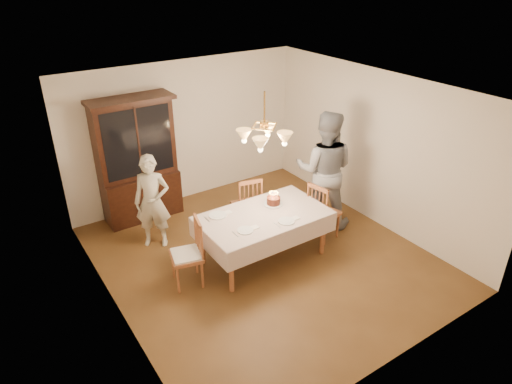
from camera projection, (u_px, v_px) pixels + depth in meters
ground at (263, 257)px, 7.07m from camera, size 5.00×5.00×0.00m
room_shell at (264, 164)px, 6.34m from camera, size 5.00×5.00×5.00m
dining_table at (263, 219)px, 6.76m from camera, size 1.90×1.10×0.76m
china_hutch at (137, 162)px, 7.74m from camera, size 1.38×0.54×2.16m
chair_far_side at (247, 206)px, 7.60m from camera, size 0.52×0.50×1.00m
chair_left_end at (187, 256)px, 6.32m from camera, size 0.51×0.53×1.00m
chair_right_end at (323, 214)px, 7.38m from camera, size 0.49×0.51×1.00m
elderly_woman at (152, 202)px, 7.06m from camera, size 0.67×0.61×1.53m
adult_in_grey at (324, 170)px, 7.54m from camera, size 1.23×1.23×2.01m
birthday_cake at (273, 201)px, 6.97m from camera, size 0.30×0.30×0.21m
place_setting_near_left at (246, 230)px, 6.33m from camera, size 0.38×0.23×0.02m
place_setting_near_right at (287, 221)px, 6.55m from camera, size 0.39×0.24×0.02m
place_setting_far_left at (218, 215)px, 6.70m from camera, size 0.41×0.26×0.02m
chandelier at (264, 137)px, 6.16m from camera, size 0.62×0.62×0.73m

